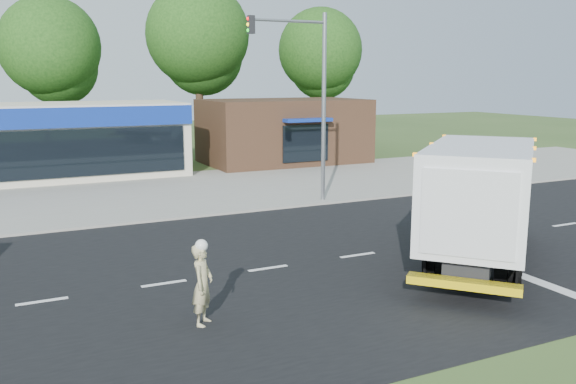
# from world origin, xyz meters

# --- Properties ---
(ground) EXTENTS (120.00, 120.00, 0.00)m
(ground) POSITION_xyz_m (0.00, 0.00, 0.00)
(ground) COLOR #385123
(ground) RESTS_ON ground
(road_asphalt) EXTENTS (60.00, 14.00, 0.02)m
(road_asphalt) POSITION_xyz_m (0.00, 0.00, 0.00)
(road_asphalt) COLOR black
(road_asphalt) RESTS_ON ground
(sidewalk) EXTENTS (60.00, 2.40, 0.12)m
(sidewalk) POSITION_xyz_m (0.00, 8.20, 0.06)
(sidewalk) COLOR gray
(sidewalk) RESTS_ON ground
(parking_apron) EXTENTS (60.00, 9.00, 0.02)m
(parking_apron) POSITION_xyz_m (0.00, 14.00, 0.01)
(parking_apron) COLOR gray
(parking_apron) RESTS_ON ground
(lane_markings) EXTENTS (55.20, 7.00, 0.01)m
(lane_markings) POSITION_xyz_m (1.35, -1.35, 0.02)
(lane_markings) COLOR silver
(lane_markings) RESTS_ON road_asphalt
(ems_box_truck) EXTENTS (7.66, 7.27, 3.58)m
(ems_box_truck) POSITION_xyz_m (2.74, -2.19, 2.07)
(ems_box_truck) COLOR black
(ems_box_truck) RESTS_ON ground
(emergency_worker) EXTENTS (0.75, 0.79, 1.93)m
(emergency_worker) POSITION_xyz_m (-5.89, -3.00, 0.95)
(emergency_worker) COLOR tan
(emergency_worker) RESTS_ON ground
(retail_strip_mall) EXTENTS (18.00, 6.20, 4.00)m
(retail_strip_mall) POSITION_xyz_m (-9.00, 19.93, 2.01)
(retail_strip_mall) COLOR beige
(retail_strip_mall) RESTS_ON ground
(brown_storefront) EXTENTS (10.00, 6.70, 4.00)m
(brown_storefront) POSITION_xyz_m (7.00, 19.98, 2.00)
(brown_storefront) COLOR #382316
(brown_storefront) RESTS_ON ground
(traffic_signal_pole) EXTENTS (3.51, 0.25, 8.00)m
(traffic_signal_pole) POSITION_xyz_m (2.35, 7.60, 4.92)
(traffic_signal_pole) COLOR gray
(traffic_signal_pole) RESTS_ON ground
(background_trees) EXTENTS (36.77, 7.39, 12.10)m
(background_trees) POSITION_xyz_m (-0.85, 28.16, 7.38)
(background_trees) COLOR #332114
(background_trees) RESTS_ON ground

